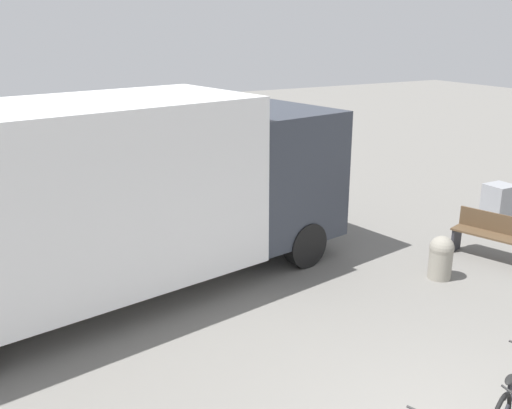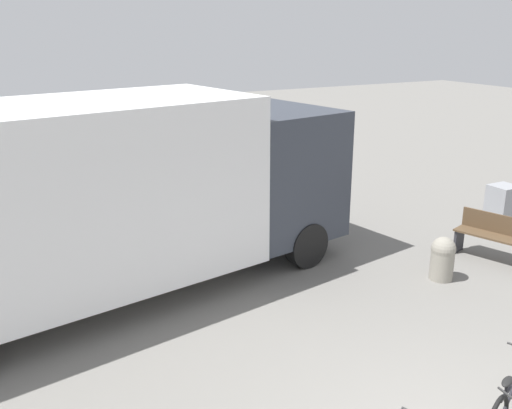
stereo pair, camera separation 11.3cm
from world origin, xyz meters
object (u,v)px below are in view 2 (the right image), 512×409
(bicycle_far, at_px, (511,403))
(bollard_near_bench, at_px, (443,257))
(delivery_truck, at_px, (105,193))
(park_bench, at_px, (504,237))
(utility_box, at_px, (503,203))

(bicycle_far, distance_m, bollard_near_bench, 3.87)
(delivery_truck, bearing_deg, bollard_near_bench, -31.75)
(delivery_truck, height_order, bollard_near_bench, delivery_truck)
(bicycle_far, bearing_deg, bollard_near_bench, 32.36)
(delivery_truck, height_order, park_bench, delivery_truck)
(park_bench, distance_m, bicycle_far, 4.91)
(delivery_truck, xyz_separation_m, bicycle_far, (2.79, -5.18, -1.29))
(park_bench, height_order, utility_box, park_bench)
(bicycle_far, distance_m, utility_box, 7.46)
(bollard_near_bench, height_order, utility_box, utility_box)
(bollard_near_bench, relative_size, utility_box, 0.96)
(bicycle_far, height_order, bollard_near_bench, bicycle_far)
(park_bench, relative_size, bollard_near_bench, 2.29)
(bicycle_far, bearing_deg, park_bench, 18.10)
(utility_box, bearing_deg, delivery_truck, 177.42)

